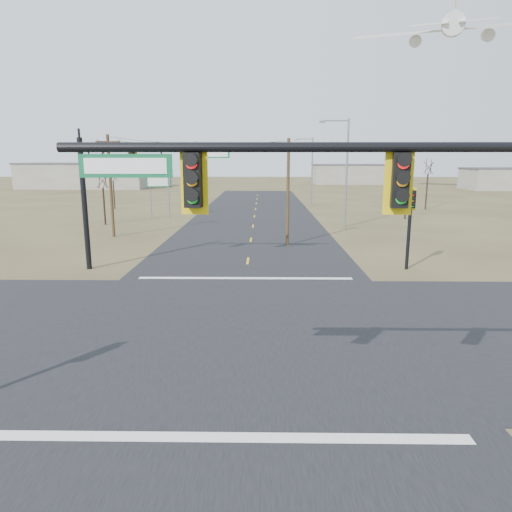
{
  "coord_description": "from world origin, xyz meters",
  "views": [
    {
      "loc": [
        0.96,
        -17.3,
        6.58
      ],
      "look_at": [
        0.7,
        1.0,
        2.69
      ],
      "focal_mm": 32.0,
      "sensor_mm": 36.0,
      "label": 1
    }
  ],
  "objects": [
    {
      "name": "warehouse_right",
      "position": [
        55.0,
        85.0,
        2.25
      ],
      "size": [
        18.0,
        10.0,
        4.5
      ],
      "primitive_type": "cube",
      "color": "gray",
      "rests_on": "ground"
    },
    {
      "name": "bare_tree_b",
      "position": [
        -19.14,
        44.34,
        4.67
      ],
      "size": [
        2.72,
        2.72,
        5.84
      ],
      "rotation": [
        0.0,
        0.0,
        -0.22
      ],
      "color": "black",
      "rests_on": "ground"
    },
    {
      "name": "streetlight_a",
      "position": [
        8.89,
        27.75,
        5.82
      ],
      "size": [
        2.88,
        0.27,
        10.37
      ],
      "rotation": [
        0.0,
        0.0,
        0.01
      ],
      "color": "gray",
      "rests_on": "ground"
    },
    {
      "name": "jet_airliner",
      "position": [
        34.0,
        69.56,
        29.48
      ],
      "size": [
        27.69,
        28.58,
        14.35
      ],
      "rotation": [
        0.0,
        -0.24,
        1.23
      ],
      "color": "white"
    },
    {
      "name": "ground",
      "position": [
        0.0,
        0.0,
        0.0
      ],
      "size": [
        320.0,
        320.0,
        0.0
      ],
      "primitive_type": "plane",
      "color": "brown",
      "rests_on": "ground"
    },
    {
      "name": "stop_bar_near",
      "position": [
        0.0,
        -7.5,
        0.03
      ],
      "size": [
        12.0,
        0.4,
        0.01
      ],
      "primitive_type": "cube",
      "color": "silver",
      "rests_on": "road_ns"
    },
    {
      "name": "mast_arm_near",
      "position": [
        3.99,
        -8.38,
        5.38
      ],
      "size": [
        10.73,
        0.48,
        7.4
      ],
      "rotation": [
        0.0,
        0.0,
        -0.15
      ],
      "color": "black",
      "rests_on": "ground"
    },
    {
      "name": "utility_pole_far",
      "position": [
        -11.94,
        21.56,
        4.5
      ],
      "size": [
        2.11,
        0.31,
        8.61
      ],
      "rotation": [
        0.0,
        0.0,
        -0.09
      ],
      "color": "#4C3820",
      "rests_on": "ground"
    },
    {
      "name": "road_ew",
      "position": [
        0.0,
        0.0,
        0.01
      ],
      "size": [
        160.0,
        14.0,
        0.02
      ],
      "primitive_type": "cube",
      "color": "black",
      "rests_on": "ground"
    },
    {
      "name": "bare_tree_c",
      "position": [
        17.0,
        33.99,
        4.67
      ],
      "size": [
        3.33,
        3.33,
        5.96
      ],
      "rotation": [
        0.0,
        0.0,
        0.43
      ],
      "color": "black",
      "rests_on": "ground"
    },
    {
      "name": "streetlight_b",
      "position": [
        7.71,
        48.23,
        5.36
      ],
      "size": [
        2.68,
        0.4,
        9.55
      ],
      "rotation": [
        0.0,
        0.0,
        -0.33
      ],
      "color": "gray",
      "rests_on": "ground"
    },
    {
      "name": "warehouse_mid",
      "position": [
        25.0,
        110.0,
        2.5
      ],
      "size": [
        20.0,
        12.0,
        5.0
      ],
      "primitive_type": "cube",
      "color": "gray",
      "rests_on": "ground"
    },
    {
      "name": "streetlight_c",
      "position": [
        -7.03,
        40.25,
        4.91
      ],
      "size": [
        2.44,
        0.26,
        8.75
      ],
      "rotation": [
        0.0,
        0.0,
        0.09
      ],
      "color": "gray",
      "rests_on": "ground"
    },
    {
      "name": "highway_sign",
      "position": [
        -10.8,
        34.86,
        3.75
      ],
      "size": [
        2.74,
        0.63,
        5.21
      ],
      "rotation": [
        0.0,
        0.0,
        0.2
      ],
      "color": "gray",
      "rests_on": "ground"
    },
    {
      "name": "pedestal_signal_ne",
      "position": [
        9.77,
        9.8,
        3.54
      ],
      "size": [
        0.63,
        0.55,
        4.97
      ],
      "rotation": [
        0.0,
        0.0,
        0.19
      ],
      "color": "black",
      "rests_on": "ground"
    },
    {
      "name": "utility_pole_near",
      "position": [
        2.89,
        17.64,
        4.27
      ],
      "size": [
        1.97,
        0.49,
        8.12
      ],
      "rotation": [
        0.0,
        0.0,
        0.19
      ],
      "color": "#4C3820",
      "rests_on": "ground"
    },
    {
      "name": "road_ns",
      "position": [
        0.0,
        0.0,
        0.01
      ],
      "size": [
        14.0,
        160.0,
        0.02
      ],
      "primitive_type": "cube",
      "color": "black",
      "rests_on": "ground"
    },
    {
      "name": "mast_arm_far",
      "position": [
        -6.84,
        9.73,
        5.6
      ],
      "size": [
        9.65,
        0.44,
        7.82
      ],
      "rotation": [
        0.0,
        0.0,
        0.08
      ],
      "color": "black",
      "rests_on": "ground"
    },
    {
      "name": "warehouse_left",
      "position": [
        -40.0,
        90.0,
        2.75
      ],
      "size": [
        28.0,
        14.0,
        5.5
      ],
      "primitive_type": "cube",
      "color": "gray",
      "rests_on": "ground"
    },
    {
      "name": "stop_bar_far",
      "position": [
        0.0,
        7.5,
        0.03
      ],
      "size": [
        12.0,
        0.4,
        0.01
      ],
      "primitive_type": "cube",
      "color": "silver",
      "rests_on": "road_ns"
    },
    {
      "name": "bare_tree_a",
      "position": [
        -15.21,
        28.99,
        4.63
      ],
      "size": [
        2.9,
        2.9,
        5.85
      ],
      "rotation": [
        0.0,
        0.0,
        0.25
      ],
      "color": "black",
      "rests_on": "ground"
    },
    {
      "name": "bare_tree_d",
      "position": [
        22.76,
        44.0,
        5.7
      ],
      "size": [
        3.55,
        3.55,
        7.08
      ],
      "rotation": [
        0.0,
        0.0,
        -0.42
      ],
      "color": "black",
      "rests_on": "ground"
    }
  ]
}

